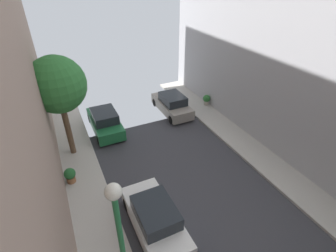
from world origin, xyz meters
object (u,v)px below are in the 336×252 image
parked_car_left_5 (105,122)px  street_tree_0 (57,85)px  parked_car_right_3 (172,104)px  potted_plant_3 (207,99)px  parked_car_left_4 (155,219)px  lamp_post (120,234)px  potted_plant_2 (70,175)px

parked_car_left_5 → street_tree_0: (-2.48, -1.82, 3.88)m
parked_car_right_3 → potted_plant_3: size_ratio=4.96×
parked_car_left_4 → parked_car_right_3: (5.40, 9.28, 0.00)m
potted_plant_3 → lamp_post: 15.60m
potted_plant_3 → lamp_post: bearing=-132.6°
potted_plant_3 → parked_car_right_3: bearing=175.3°
parked_car_right_3 → potted_plant_2: (-8.35, -4.76, -0.11)m
parked_car_left_4 → parked_car_right_3: 10.73m
parked_car_right_3 → lamp_post: bearing=-122.4°
potted_plant_3 → parked_car_left_5: bearing=-179.5°
parked_car_left_5 → street_tree_0: size_ratio=0.70×
parked_car_right_3 → lamp_post: 13.96m
parked_car_left_4 → parked_car_left_5: bearing=90.0°
parked_car_left_4 → lamp_post: bearing=-130.4°
street_tree_0 → potted_plant_2: street_tree_0 is taller
parked_car_left_4 → potted_plant_3: bearing=46.9°
parked_car_left_5 → parked_car_right_3: bearing=3.5°
potted_plant_2 → street_tree_0: bearing=79.8°
parked_car_right_3 → potted_plant_3: parked_car_right_3 is taller
lamp_post → street_tree_0: bearing=93.5°
parked_car_left_4 → street_tree_0: size_ratio=0.70×
street_tree_0 → lamp_post: (0.58, -9.37, -0.87)m
lamp_post → parked_car_left_5: bearing=80.4°
potted_plant_3 → lamp_post: lamp_post is taller
parked_car_right_3 → lamp_post: lamp_post is taller
parked_car_left_5 → lamp_post: bearing=-99.6°
parked_car_left_5 → parked_car_right_3: 5.41m
parked_car_left_4 → parked_car_left_5: (0.00, 8.95, 0.00)m
parked_car_left_5 → parked_car_right_3: (5.40, 0.33, 0.00)m
parked_car_left_5 → lamp_post: 11.74m
parked_car_left_5 → lamp_post: (-1.90, -11.18, 3.01)m
parked_car_left_5 → lamp_post: size_ratio=0.77×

